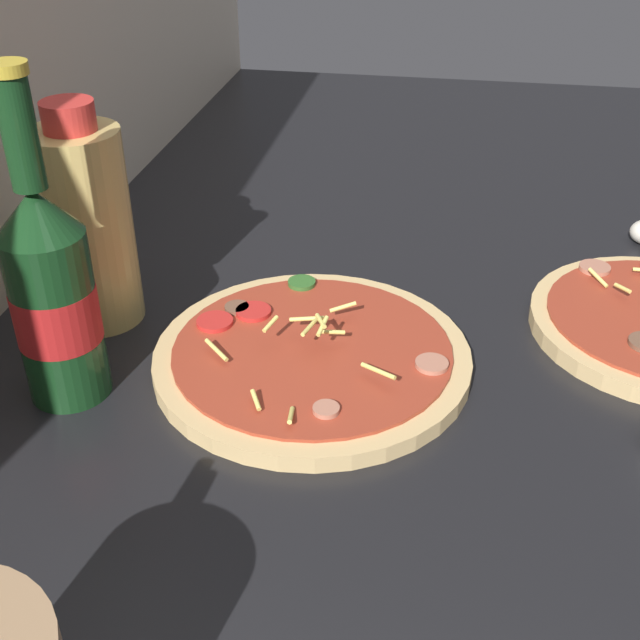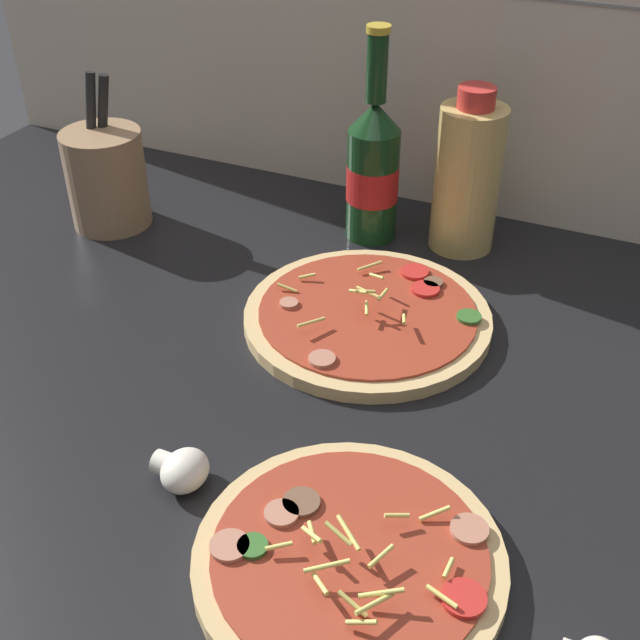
{
  "view_description": "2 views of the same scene",
  "coord_description": "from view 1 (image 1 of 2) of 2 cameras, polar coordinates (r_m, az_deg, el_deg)",
  "views": [
    {
      "loc": [
        -62.49,
        5.25,
        41.31
      ],
      "look_at": [
        -7.13,
        15.01,
        5.92
      ],
      "focal_mm": 45.0,
      "sensor_mm": 36.0,
      "label": 1
    },
    {
      "loc": [
        15.14,
        -50.21,
        52.27
      ],
      "look_at": [
        -11.08,
        8.15,
        6.93
      ],
      "focal_mm": 45.0,
      "sensor_mm": 36.0,
      "label": 2
    }
  ],
  "objects": [
    {
      "name": "pizza_far",
      "position": [
        0.67,
        -0.58,
        -2.58
      ],
      "size": [
        26.26,
        26.26,
        4.86
      ],
      "color": "tan",
      "rests_on": "counter_slab"
    },
    {
      "name": "counter_slab",
      "position": [
        0.74,
        12.44,
        -1.23
      ],
      "size": [
        160.0,
        90.0,
        2.5
      ],
      "color": "black",
      "rests_on": "ground"
    },
    {
      "name": "beer_bottle",
      "position": [
        0.62,
        -18.5,
        1.91
      ],
      "size": [
        6.37,
        6.37,
        25.78
      ],
      "color": "#143819",
      "rests_on": "counter_slab"
    },
    {
      "name": "oil_bottle",
      "position": [
        0.72,
        -16.25,
        6.5
      ],
      "size": [
        7.81,
        7.81,
        19.87
      ],
      "color": "#D6B766",
      "rests_on": "counter_slab"
    }
  ]
}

